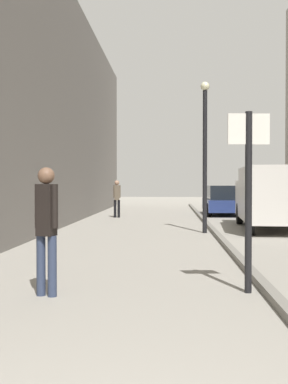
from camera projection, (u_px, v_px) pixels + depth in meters
ground_plane at (163, 238)px, 13.43m from camera, size 80.00×80.00×0.00m
kerb_strip at (219, 237)px, 13.34m from camera, size 0.16×40.00×0.12m
pedestrian_main_foreground at (117, 196)px, 21.55m from camera, size 0.34×0.22×1.70m
pedestrian_mid_block at (46, 222)px, 6.56m from camera, size 0.35×0.26×1.80m
delivery_van at (273, 196)px, 16.03m from camera, size 2.47×5.70×2.10m
parked_car at (223, 200)px, 23.38m from camera, size 1.86×4.21×1.45m
street_sign_post at (248, 185)px, 6.75m from camera, size 0.60×0.10×2.60m
lamp_post at (205, 147)px, 14.86m from camera, size 0.28×0.28×4.76m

